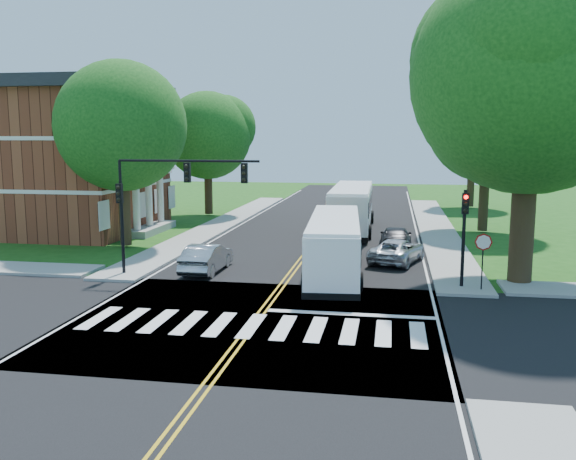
% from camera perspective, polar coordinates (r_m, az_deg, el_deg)
% --- Properties ---
extents(ground, '(140.00, 140.00, 0.00)m').
position_cam_1_polar(ground, '(23.16, -3.15, -8.60)').
color(ground, '#194C13').
rests_on(ground, ground).
extents(road, '(14.00, 96.00, 0.01)m').
position_cam_1_polar(road, '(40.45, 2.54, -1.10)').
color(road, black).
rests_on(road, ground).
extents(cross_road, '(60.00, 12.00, 0.01)m').
position_cam_1_polar(cross_road, '(23.16, -3.15, -8.58)').
color(cross_road, black).
rests_on(cross_road, ground).
extents(center_line, '(0.36, 70.00, 0.01)m').
position_cam_1_polar(center_line, '(44.36, 3.20, -0.22)').
color(center_line, gold).
rests_on(center_line, road).
extents(edge_line_w, '(0.12, 70.00, 0.01)m').
position_cam_1_polar(edge_line_w, '(45.63, -5.32, 0.01)').
color(edge_line_w, silver).
rests_on(edge_line_w, road).
extents(edge_line_e, '(0.12, 70.00, 0.01)m').
position_cam_1_polar(edge_line_e, '(44.12, 12.00, -0.44)').
color(edge_line_e, silver).
rests_on(edge_line_e, road).
extents(crosswalk, '(12.60, 3.00, 0.01)m').
position_cam_1_polar(crosswalk, '(22.69, -3.43, -8.93)').
color(crosswalk, silver).
rests_on(crosswalk, road).
extents(stop_bar, '(6.60, 0.40, 0.01)m').
position_cam_1_polar(stop_bar, '(24.19, 5.90, -7.83)').
color(stop_bar, silver).
rests_on(stop_bar, road).
extents(sidewalk_nw, '(2.60, 40.00, 0.15)m').
position_cam_1_polar(sidewalk_nw, '(48.88, -6.10, 0.65)').
color(sidewalk_nw, gray).
rests_on(sidewalk_nw, ground).
extents(sidewalk_ne, '(2.60, 40.00, 0.15)m').
position_cam_1_polar(sidewalk_ne, '(47.16, 13.69, 0.15)').
color(sidewalk_ne, gray).
rests_on(sidewalk_ne, ground).
extents(tree_ne_big, '(10.80, 10.80, 14.91)m').
position_cam_1_polar(tree_ne_big, '(30.28, 21.79, 13.29)').
color(tree_ne_big, '#342314').
rests_on(tree_ne_big, ground).
extents(tree_west_near, '(8.00, 8.00, 11.40)m').
position_cam_1_polar(tree_west_near, '(39.19, -15.32, 9.34)').
color(tree_west_near, '#342314').
rests_on(tree_west_near, ground).
extents(tree_west_far, '(7.60, 7.60, 10.67)m').
position_cam_1_polar(tree_west_far, '(53.97, -7.55, 8.75)').
color(tree_west_far, '#342314').
rests_on(tree_west_far, ground).
extents(tree_east_mid, '(8.40, 8.40, 11.93)m').
position_cam_1_polar(tree_east_mid, '(46.02, 18.16, 9.49)').
color(tree_east_mid, '#342314').
rests_on(tree_east_mid, ground).
extents(tree_east_far, '(7.20, 7.20, 10.34)m').
position_cam_1_polar(tree_east_far, '(62.00, 16.91, 8.31)').
color(tree_east_far, '#342314').
rests_on(tree_east_far, ground).
extents(brick_building, '(20.00, 13.00, 10.80)m').
position_cam_1_polar(brick_building, '(49.53, -23.33, 6.30)').
color(brick_building, maroon).
rests_on(brick_building, ground).
extents(signal_nw, '(7.15, 0.46, 5.66)m').
position_cam_1_polar(signal_nw, '(30.10, -11.40, 3.76)').
color(signal_nw, black).
rests_on(signal_nw, ground).
extents(signal_ne, '(0.30, 0.46, 4.40)m').
position_cam_1_polar(signal_ne, '(28.44, 16.16, 0.44)').
color(signal_ne, black).
rests_on(signal_ne, ground).
extents(stop_sign, '(0.76, 0.08, 2.53)m').
position_cam_1_polar(stop_sign, '(28.23, 17.80, -1.61)').
color(stop_sign, black).
rests_on(stop_sign, ground).
extents(bus_lead, '(3.31, 11.40, 2.91)m').
position_cam_1_polar(bus_lead, '(30.65, 4.36, -1.34)').
color(bus_lead, white).
rests_on(bus_lead, road).
extents(bus_follow, '(3.21, 12.67, 3.27)m').
position_cam_1_polar(bus_follow, '(45.26, 5.99, 2.13)').
color(bus_follow, white).
rests_on(bus_follow, road).
extents(hatchback, '(1.64, 4.51, 1.48)m').
position_cam_1_polar(hatchback, '(31.53, -7.62, -2.59)').
color(hatchback, '#A9ABB0').
rests_on(hatchback, road).
extents(suv, '(3.48, 5.15, 1.31)m').
position_cam_1_polar(suv, '(34.16, 10.19, -1.92)').
color(suv, silver).
rests_on(suv, road).
extents(dark_sedan, '(1.99, 4.74, 1.37)m').
position_cam_1_polar(dark_sedan, '(38.20, 10.04, -0.75)').
color(dark_sedan, black).
rests_on(dark_sedan, road).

